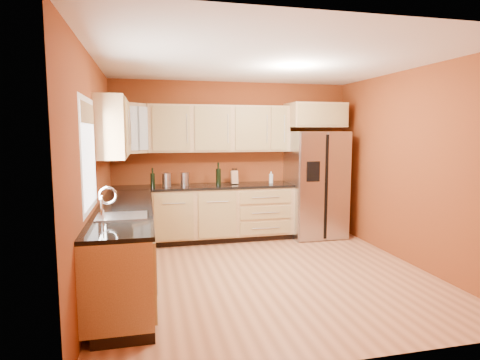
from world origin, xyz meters
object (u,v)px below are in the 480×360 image
object	(u,v)px
canister_left	(166,180)
wine_bottle_a	(153,178)
knife_block	(234,177)
refrigerator	(315,184)
soap_dispenser	(271,177)

from	to	relation	value
canister_left	wine_bottle_a	distance (m)	0.22
canister_left	knife_block	size ratio (longest dim) A/B	1.01
refrigerator	soap_dispenser	world-z (taller)	refrigerator
refrigerator	soap_dispenser	size ratio (longest dim) A/B	9.14
refrigerator	wine_bottle_a	world-z (taller)	refrigerator
canister_left	soap_dispenser	xyz separation A→B (m)	(1.73, 0.07, -0.01)
canister_left	soap_dispenser	size ratio (longest dim) A/B	1.11
soap_dispenser	wine_bottle_a	bearing A→B (deg)	-177.22
canister_left	wine_bottle_a	size ratio (longest dim) A/B	0.71
refrigerator	canister_left	bearing A→B (deg)	179.75
knife_block	soap_dispenser	world-z (taller)	knife_block
refrigerator	knife_block	world-z (taller)	refrigerator
refrigerator	wine_bottle_a	xyz separation A→B (m)	(-2.70, -0.01, 0.18)
wine_bottle_a	knife_block	distance (m)	1.32
canister_left	soap_dispenser	bearing A→B (deg)	2.35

